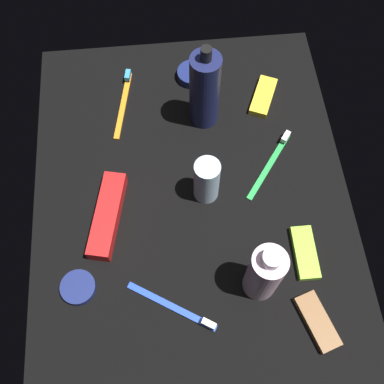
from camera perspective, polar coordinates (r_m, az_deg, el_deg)
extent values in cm
cube|color=black|center=(93.82, 0.00, -0.95)|extent=(84.00, 64.00, 1.20)
cylinder|color=#191E49|center=(95.81, 1.58, 12.45)|extent=(6.29, 6.29, 18.51)
cylinder|color=black|center=(87.67, 1.76, 16.74)|extent=(2.20, 2.20, 2.80)
cylinder|color=silver|center=(81.16, 8.95, -9.99)|extent=(6.10, 6.10, 14.76)
cylinder|color=silver|center=(73.13, 9.89, -8.19)|extent=(3.20, 3.20, 2.20)
cylinder|color=silver|center=(88.94, 1.83, 1.44)|extent=(5.03, 5.03, 10.98)
cube|color=green|center=(97.55, 9.55, 3.26)|extent=(15.18, 11.68, 0.90)
cube|color=white|center=(100.60, 11.56, 6.74)|extent=(2.74, 2.43, 1.20)
cube|color=orange|center=(105.77, -8.56, 10.68)|extent=(17.89, 4.69, 0.90)
cube|color=#338CCC|center=(109.42, -7.98, 14.17)|extent=(2.76, 1.59, 1.20)
cube|color=blue|center=(86.07, -2.57, -13.96)|extent=(10.52, 15.92, 0.90)
cube|color=white|center=(84.39, 2.10, -16.03)|extent=(2.31, 2.79, 1.20)
cube|color=red|center=(91.54, -10.45, -2.88)|extent=(18.14, 8.21, 3.20)
cube|color=#8CD133|center=(90.86, 13.85, -7.33)|extent=(10.44, 4.11, 1.50)
cube|color=brown|center=(88.07, 15.31, -15.26)|extent=(11.12, 6.95, 1.50)
cube|color=yellow|center=(106.82, 8.83, 11.64)|extent=(11.13, 7.87, 1.50)
cylinder|color=navy|center=(109.17, 0.07, 14.40)|extent=(7.02, 7.02, 2.08)
cylinder|color=navy|center=(88.94, -13.95, -11.43)|extent=(6.50, 6.50, 1.50)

